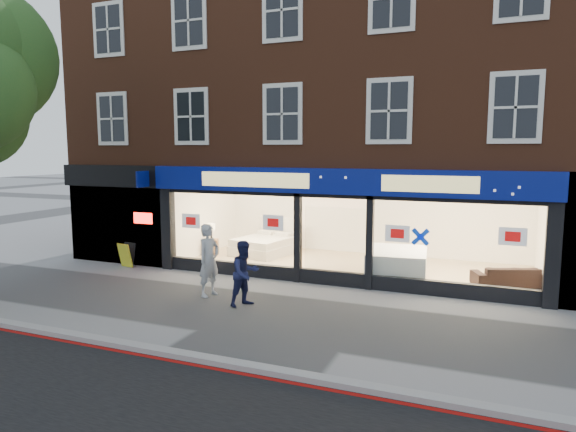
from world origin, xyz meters
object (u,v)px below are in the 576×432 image
Objects in this scene: mattress_stack at (397,264)px; pedestrian_blue at (245,273)px; display_bed at (266,245)px; a_board at (127,255)px; sofa at (509,276)px; pedestrian_grey at (209,260)px.

pedestrian_blue is at bearing -128.58° from mattress_stack.
display_bed is 3.05× the size of a_board.
sofa is at bearing 17.82° from a_board.
mattress_stack is 5.45m from pedestrian_grey.
pedestrian_blue is (1.98, -5.48, 0.37)m from display_bed.
pedestrian_grey reaches higher than a_board.
display_bed is at bearing 21.06° from pedestrian_grey.
pedestrian_blue is (-3.01, -3.78, 0.30)m from mattress_stack.
mattress_stack is 1.39× the size of pedestrian_blue.
pedestrian_blue reaches higher than a_board.
a_board is (-11.50, -1.74, 0.02)m from sofa.
pedestrian_blue is (-6.01, -4.03, 0.43)m from sofa.
display_bed is at bearing 161.10° from mattress_stack.
mattress_stack reaches higher than sofa.
pedestrian_grey is (4.22, -1.86, 0.55)m from a_board.
a_board is at bearing -12.78° from sofa.
display_bed is 4.75m from a_board.
display_bed is 5.13m from pedestrian_grey.
pedestrian_grey is at bearing 98.84° from pedestrian_blue.
mattress_stack reaches higher than a_board.
sofa is 1.00× the size of pedestrian_grey.
mattress_stack is at bearing -38.92° from pedestrian_grey.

